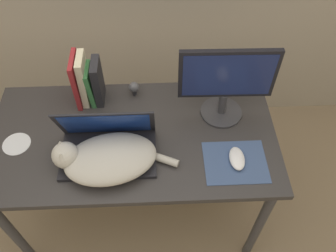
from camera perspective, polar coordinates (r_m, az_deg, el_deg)
desk at (r=1.64m, az=-5.45°, el=-3.42°), size 1.26×0.64×0.75m
laptop at (r=1.49m, az=-9.60°, el=-3.06°), size 0.39×0.24×0.24m
cat at (r=1.45m, az=-9.96°, el=-5.09°), size 0.51×0.31×0.14m
external_monitor at (r=1.51m, az=9.35°, el=7.00°), size 0.40×0.19×0.37m
mousepad at (r=1.50m, az=10.74°, el=-5.71°), size 0.26×0.21×0.00m
computer_mouse at (r=1.49m, az=11.01°, el=-5.14°), size 0.06×0.11×0.03m
book_row at (r=1.66m, az=-12.78°, el=7.04°), size 0.12×0.15×0.25m
webcam at (r=1.69m, az=-5.47°, el=6.17°), size 0.05×0.05×0.07m
cd_disc at (r=1.66m, az=-23.12°, el=-2.66°), size 0.12×0.12×0.00m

